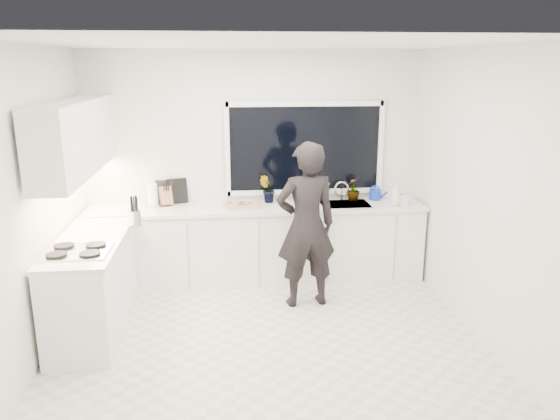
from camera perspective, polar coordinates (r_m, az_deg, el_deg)
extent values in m
cube|color=beige|center=(5.38, -1.32, -13.18)|extent=(4.00, 3.50, 0.02)
cube|color=white|center=(6.61, -2.64, 4.69)|extent=(4.00, 0.02, 2.70)
cube|color=white|center=(5.14, -24.34, 0.35)|extent=(0.02, 3.50, 2.70)
cube|color=white|center=(5.43, 20.26, 1.47)|extent=(0.02, 3.50, 2.70)
cube|color=white|center=(4.75, -1.53, 17.14)|extent=(4.00, 3.50, 0.02)
cube|color=black|center=(6.60, 2.60, 6.44)|extent=(1.80, 0.02, 1.00)
cube|color=white|center=(6.54, -2.38, -3.67)|extent=(3.92, 0.58, 0.88)
cube|color=white|center=(5.65, -18.95, -7.61)|extent=(0.58, 1.60, 0.88)
cube|color=silver|center=(6.39, -2.42, 0.21)|extent=(3.94, 0.62, 0.04)
cube|color=silver|center=(5.49, -19.36, -3.17)|extent=(0.62, 1.60, 0.04)
cube|color=white|center=(5.65, -20.60, 7.12)|extent=(0.34, 2.10, 0.70)
cube|color=silver|center=(6.56, 6.78, 0.22)|extent=(0.58, 0.42, 0.14)
cylinder|color=silver|center=(6.71, 6.45, 1.98)|extent=(0.03, 0.03, 0.22)
cube|color=black|center=(5.16, -20.47, -4.01)|extent=(0.56, 0.48, 0.03)
imported|color=black|center=(5.75, 2.74, -1.62)|extent=(0.70, 0.52, 1.78)
cube|color=#AFAFB3|center=(6.36, -3.99, 0.43)|extent=(0.46, 0.37, 0.03)
cube|color=#AF2B17|center=(6.35, -3.99, 0.57)|extent=(0.42, 0.33, 0.01)
cylinder|color=#132CB4|center=(6.78, 9.88, 1.60)|extent=(0.16, 0.16, 0.13)
cylinder|color=white|center=(6.51, -13.15, 1.45)|extent=(0.12, 0.12, 0.26)
cube|color=olive|center=(6.53, -11.83, 1.40)|extent=(0.16, 0.14, 0.22)
cylinder|color=#B1B1B6|center=(5.81, -14.91, -0.80)|extent=(0.15, 0.15, 0.16)
cube|color=black|center=(6.63, -12.04, 1.84)|extent=(0.22, 0.08, 0.28)
cube|color=black|center=(6.61, -10.72, 1.97)|extent=(0.24, 0.10, 0.30)
imported|color=#26662D|center=(6.52, -1.34, 2.18)|extent=(0.20, 0.18, 0.33)
imported|color=#26662D|center=(6.57, 1.99, 1.97)|extent=(0.27, 0.29, 0.26)
imported|color=#26662D|center=(6.62, 4.76, 2.02)|extent=(0.16, 0.13, 0.26)
imported|color=#26662D|center=(6.69, 7.68, 2.17)|extent=(0.22, 0.22, 0.28)
imported|color=#D8BF66|center=(6.52, 12.03, 1.69)|extent=(0.15, 0.15, 0.30)
imported|color=#D8BF66|center=(6.56, 12.83, 1.28)|extent=(0.11, 0.11, 0.19)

